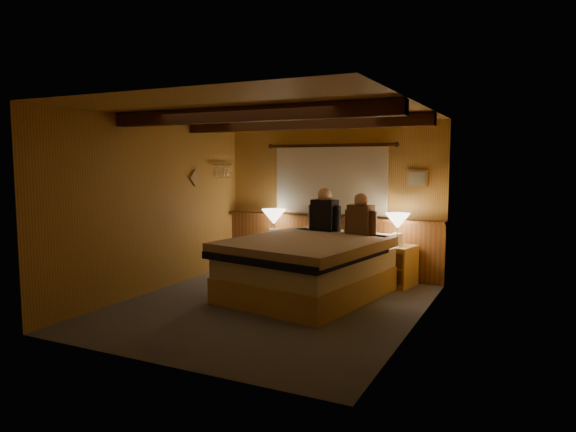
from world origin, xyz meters
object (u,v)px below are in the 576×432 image
Objects in this scene: bed at (309,266)px; nightstand_right at (394,265)px; lamp_left at (274,219)px; person_left at (325,213)px; nightstand_left at (275,257)px; lamp_right at (398,223)px; person_right at (361,218)px; duffel_bag at (258,270)px.

bed reaches higher than nightstand_right.
lamp_left is 1.03m from person_left.
nightstand_right is at bearing -8.32° from nightstand_left.
lamp_right is 1.08m from person_left.
person_left is at bearing -157.52° from nightstand_right.
person_right is at bearing 66.73° from bed.
bed is 3.78× the size of person_left.
nightstand_right is 0.93× the size of person_left.
nightstand_right is at bearing 54.29° from person_right.
nightstand_left is 1.97m from nightstand_right.
person_right is at bearing -5.96° from duffel_bag.
person_left is 1.19× the size of duffel_bag.
nightstand_right is 1.27m from person_left.
lamp_left is at bearing 178.16° from lamp_right.
nightstand_right is at bearing -174.36° from lamp_right.
nightstand_left is at bearing -44.93° from lamp_left.
lamp_right reaches higher than nightstand_right.
lamp_left reaches higher than nightstand_left.
person_left reaches higher than person_right.
nightstand_right reaches higher than nightstand_left.
person_right reaches higher than lamp_right.
nightstand_right is 2.04m from duffel_bag.
nightstand_right is at bearing 2.34° from duffel_bag.
lamp_right is 0.57m from person_right.
bed is 4.12× the size of person_right.
person_left is (0.99, -0.26, 0.16)m from lamp_left.
nightstand_left is (-1.09, 1.11, -0.14)m from bed.
person_right is (1.57, -0.39, 0.75)m from nightstand_left.
bed is 1.40m from nightstand_right.
lamp_left is 0.92× the size of duffel_bag.
person_left is (-0.14, 0.89, 0.63)m from bed.
duffel_bag is (-1.07, 0.50, -0.24)m from bed.
nightstand_right is 1.02× the size of person_right.
duffel_bag is (-1.95, -0.58, -0.14)m from nightstand_right.
bed reaches higher than nightstand_left.
bed is at bearing -39.15° from duffel_bag.
lamp_left is at bearing 127.65° from nightstand_left.
person_left is at bearing 178.12° from person_right.
person_left reaches higher than nightstand_left.
lamp_left reaches higher than bed.
nightstand_left is 1.01× the size of lamp_left.
nightstand_left is at bearing -168.89° from nightstand_right.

